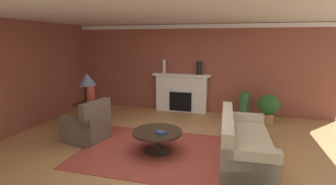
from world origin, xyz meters
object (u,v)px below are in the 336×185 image
at_px(armchair_near_window, 88,127).
at_px(side_table, 89,114).
at_px(fireplace, 181,94).
at_px(vase_mantel_left, 164,67).
at_px(vase_on_side_table, 91,95).
at_px(vase_tall_corner, 244,106).
at_px(coffee_table, 158,136).
at_px(potted_plant, 268,107).
at_px(vase_mantel_right, 199,68).
at_px(table_lamp, 87,82).
at_px(sofa, 242,143).

bearing_deg(armchair_near_window, side_table, 119.07).
bearing_deg(side_table, fireplace, 49.04).
xyz_separation_m(vase_mantel_left, vase_on_side_table, (-1.21, -2.27, -0.50)).
height_order(vase_tall_corner, vase_on_side_table, vase_on_side_table).
relative_size(armchair_near_window, coffee_table, 0.96).
xyz_separation_m(side_table, potted_plant, (4.43, 1.59, 0.09)).
relative_size(vase_mantel_left, vase_mantel_right, 1.04).
bearing_deg(vase_mantel_left, vase_mantel_right, 0.00).
relative_size(table_lamp, vase_mantel_left, 1.78).
height_order(armchair_near_window, potted_plant, armchair_near_window).
bearing_deg(potted_plant, vase_mantel_right, 164.01).
distance_m(fireplace, sofa, 3.37).
bearing_deg(table_lamp, armchair_near_window, -60.93).
distance_m(vase_mantel_right, potted_plant, 2.24).
bearing_deg(vase_on_side_table, vase_mantel_right, 44.51).
relative_size(vase_mantel_right, potted_plant, 0.49).
height_order(sofa, potted_plant, sofa).
bearing_deg(side_table, vase_mantel_left, 57.69).
bearing_deg(armchair_near_window, sofa, -0.08).
xyz_separation_m(sofa, armchair_near_window, (-3.37, 0.00, 0.01)).
xyz_separation_m(side_table, vase_mantel_right, (2.46, 2.15, 1.02)).
bearing_deg(coffee_table, potted_plant, 45.35).
bearing_deg(potted_plant, vase_on_side_table, -158.23).
bearing_deg(side_table, vase_tall_corner, 26.42).
bearing_deg(sofa, vase_on_side_table, 171.93).
relative_size(vase_tall_corner, vase_mantel_left, 1.85).
relative_size(side_table, vase_mantel_left, 1.66).
bearing_deg(fireplace, vase_tall_corner, -8.89).
distance_m(vase_tall_corner, vase_mantel_left, 2.69).
height_order(side_table, potted_plant, potted_plant).
height_order(table_lamp, potted_plant, table_lamp).
distance_m(table_lamp, vase_tall_corner, 4.35).
xyz_separation_m(coffee_table, vase_tall_corner, (1.76, 2.71, 0.05)).
relative_size(table_lamp, potted_plant, 0.90).
relative_size(vase_mantel_left, potted_plant, 0.51).
relative_size(table_lamp, vase_mantel_right, 1.86).
height_order(sofa, vase_mantel_right, vase_mantel_right).
relative_size(sofa, vase_on_side_table, 4.71).
height_order(sofa, vase_mantel_left, vase_mantel_left).
bearing_deg(vase_mantel_left, table_lamp, -122.31).
distance_m(side_table, table_lamp, 0.82).
relative_size(coffee_table, vase_tall_corner, 1.29).
distance_m(sofa, side_table, 3.77).
xyz_separation_m(fireplace, potted_plant, (2.52, -0.61, -0.08)).
height_order(table_lamp, vase_mantel_right, vase_mantel_right).
xyz_separation_m(fireplace, armchair_near_window, (-1.57, -2.82, -0.27)).
height_order(armchair_near_window, vase_mantel_right, vase_mantel_right).
height_order(side_table, vase_tall_corner, vase_tall_corner).
bearing_deg(coffee_table, table_lamp, 158.70).
bearing_deg(vase_mantel_left, sofa, -49.68).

